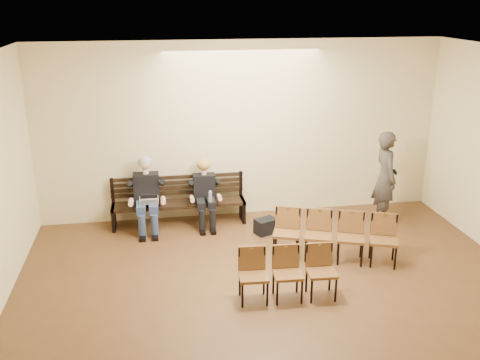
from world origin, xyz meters
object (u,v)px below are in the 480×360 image
object	(u,v)px
bag	(266,226)
chair_row_back	(288,275)
bench	(179,213)
passerby	(386,171)
seated_man	(147,193)
seated_woman	(205,195)
laptop	(149,203)
water_bottle	(210,203)
chair_row_front	(334,237)

from	to	relation	value
bag	chair_row_back	size ratio (longest dim) A/B	0.27
bench	chair_row_back	distance (m)	3.35
bag	chair_row_back	xyz separation A→B (m)	(-0.17, -2.32, 0.25)
passerby	seated_man	bearing A→B (deg)	86.63
bag	seated_woman	bearing A→B (deg)	150.87
chair_row_back	seated_woman	bearing A→B (deg)	110.32
seated_man	passerby	size ratio (longest dim) A/B	0.67
seated_man	bag	size ratio (longest dim) A/B	3.67
seated_man	bench	bearing A→B (deg)	11.24
laptop	chair_row_back	world-z (taller)	chair_row_back
chair_row_back	water_bottle	bearing A→B (deg)	110.72
bag	passerby	distance (m)	2.56
seated_woman	water_bottle	size ratio (longest dim) A/B	5.26
chair_row_back	bench	bearing A→B (deg)	117.93
chair_row_front	chair_row_back	xyz separation A→B (m)	(-1.08, -1.07, -0.02)
chair_row_front	passerby	bearing A→B (deg)	62.64
seated_man	bag	distance (m)	2.34
seated_woman	water_bottle	bearing A→B (deg)	-76.24
bench	seated_woman	bearing A→B (deg)	-13.45
laptop	seated_woman	bearing A→B (deg)	9.30
bag	passerby	xyz separation A→B (m)	(2.38, 0.12, 0.92)
bag	passerby	bearing A→B (deg)	2.94
water_bottle	passerby	distance (m)	3.43
bench	water_bottle	world-z (taller)	water_bottle
bench	seated_woman	distance (m)	0.64
bench	chair_row_back	bearing A→B (deg)	-65.10
laptop	chair_row_back	distance (m)	3.39
bench	laptop	xyz separation A→B (m)	(-0.57, -0.30, 0.36)
bench	bag	world-z (taller)	bench
laptop	chair_row_front	size ratio (longest dim) A/B	0.18
water_bottle	chair_row_front	world-z (taller)	chair_row_front
bag	bench	bearing A→B (deg)	155.47
seated_woman	water_bottle	xyz separation A→B (m)	(0.07, -0.30, -0.04)
bench	seated_man	xyz separation A→B (m)	(-0.60, -0.12, 0.49)
bench	laptop	size ratio (longest dim) A/B	7.17
seated_woman	water_bottle	world-z (taller)	seated_woman
laptop	bag	distance (m)	2.24
seated_man	water_bottle	world-z (taller)	seated_man
seated_man	chair_row_front	distance (m)	3.62
water_bottle	chair_row_back	world-z (taller)	chair_row_back
laptop	chair_row_back	size ratio (longest dim) A/B	0.25
seated_man	passerby	world-z (taller)	passerby
bench	chair_row_front	distance (m)	3.18
passerby	chair_row_front	distance (m)	2.11
passerby	chair_row_back	distance (m)	3.59
seated_man	chair_row_front	world-z (taller)	seated_man
water_bottle	bag	distance (m)	1.13
water_bottle	bench	bearing A→B (deg)	143.87
laptop	bench	bearing A→B (deg)	27.44
chair_row_front	seated_woman	bearing A→B (deg)	156.75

